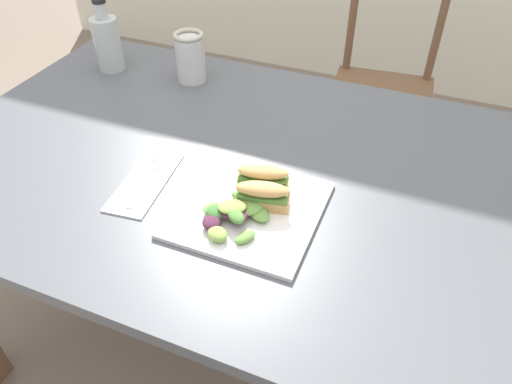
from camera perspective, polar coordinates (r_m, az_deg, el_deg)
ground_plane at (r=1.71m, az=-3.15°, el=-15.09°), size 8.23×8.23×0.00m
dining_table at (r=1.20m, az=-3.21°, el=-0.29°), size 1.41×0.94×0.74m
chair_wooden_far at (r=2.08m, az=14.64°, el=11.68°), size 0.44×0.44×0.87m
plate_lunch at (r=0.99m, az=-0.88°, el=-2.06°), size 0.28×0.28×0.01m
sandwich_half_front at (r=0.97m, az=0.78°, el=-0.32°), size 0.12×0.07×0.06m
sandwich_half_back at (r=1.02m, az=0.81°, el=1.76°), size 0.12×0.07×0.06m
salad_mixed_greens at (r=0.95m, az=-2.63°, el=-2.53°), size 0.15×0.17×0.03m
napkin_folded at (r=1.09m, az=-12.90°, el=1.23°), size 0.12×0.24×0.00m
fork_on_napkin at (r=1.10m, az=-12.59°, el=1.94°), size 0.05×0.19×0.00m
bottle_cold_brew at (r=1.55m, az=-17.03°, el=16.18°), size 0.08×0.08×0.21m
mason_jar_iced_tea at (r=1.44m, az=-7.72°, el=15.22°), size 0.09×0.09×0.14m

